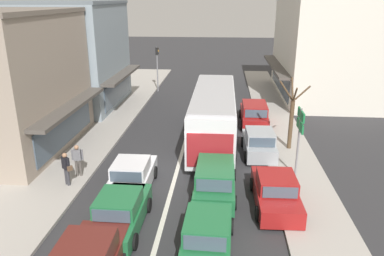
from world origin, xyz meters
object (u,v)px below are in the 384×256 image
(parked_hatchback_kerb_second, at_px, (259,143))
(traffic_light_downstreet, at_px, (157,62))
(sedan_behind_bus_mid, at_px, (132,177))
(wagon_queue_far_back, at_px, (215,179))
(directional_road_sign, at_px, (300,127))
(city_bus, at_px, (214,112))
(street_tree_right, at_px, (291,118))
(parked_sedan_kerb_front, at_px, (276,192))
(parked_wagon_kerb_third, at_px, (254,114))
(sedan_adjacent_lane_trail, at_px, (120,213))
(hatchback_adjacent_lane_lead, at_px, (207,235))
(pedestrian_browsing_midblock, at_px, (78,158))
(pedestrian_with_handbag_near, at_px, (66,167))

(parked_hatchback_kerb_second, distance_m, traffic_light_downstreet, 17.21)
(sedan_behind_bus_mid, distance_m, wagon_queue_far_back, 3.90)
(directional_road_sign, bearing_deg, parked_hatchback_kerb_second, 120.49)
(parked_hatchback_kerb_second, bearing_deg, city_bus, 142.59)
(city_bus, xyz_separation_m, parked_hatchback_kerb_second, (2.68, -2.05, -1.17))
(traffic_light_downstreet, bearing_deg, street_tree_right, -53.60)
(sedan_behind_bus_mid, height_order, parked_hatchback_kerb_second, parked_hatchback_kerb_second)
(parked_sedan_kerb_front, height_order, street_tree_right, street_tree_right)
(parked_wagon_kerb_third, bearing_deg, traffic_light_downstreet, 132.62)
(sedan_adjacent_lane_trail, bearing_deg, parked_wagon_kerb_third, 65.51)
(parked_sedan_kerb_front, xyz_separation_m, parked_wagon_kerb_third, (-0.14, 11.15, 0.08))
(sedan_adjacent_lane_trail, xyz_separation_m, street_tree_right, (7.86, 8.72, 1.32))
(parked_sedan_kerb_front, xyz_separation_m, street_tree_right, (1.61, 6.47, 1.32))
(city_bus, relative_size, wagon_queue_far_back, 2.41)
(traffic_light_downstreet, bearing_deg, hatchback_adjacent_lane_lead, -76.15)
(sedan_adjacent_lane_trail, relative_size, traffic_light_downstreet, 1.00)
(street_tree_right, bearing_deg, wagon_queue_far_back, -126.62)
(sedan_adjacent_lane_trail, relative_size, parked_sedan_kerb_front, 0.99)
(hatchback_adjacent_lane_lead, xyz_separation_m, parked_hatchback_kerb_second, (2.54, 8.98, 0.00))
(hatchback_adjacent_lane_lead, bearing_deg, street_tree_right, 66.08)
(hatchback_adjacent_lane_lead, relative_size, street_tree_right, 0.89)
(sedan_adjacent_lane_trail, height_order, parked_wagon_kerb_third, parked_wagon_kerb_third)
(directional_road_sign, relative_size, pedestrian_browsing_midblock, 2.21)
(traffic_light_downstreet, bearing_deg, sedan_behind_bus_mid, -83.75)
(hatchback_adjacent_lane_lead, distance_m, traffic_light_downstreet, 24.65)
(sedan_adjacent_lane_trail, distance_m, parked_hatchback_kerb_second, 9.84)
(wagon_queue_far_back, xyz_separation_m, parked_sedan_kerb_front, (2.63, -0.77, -0.08))
(sedan_behind_bus_mid, height_order, directional_road_sign, directional_road_sign)
(parked_sedan_kerb_front, bearing_deg, city_bus, 111.07)
(city_bus, bearing_deg, sedan_adjacent_lane_trail, -108.63)
(wagon_queue_far_back, relative_size, hatchback_adjacent_lane_lead, 1.21)
(city_bus, relative_size, sedan_adjacent_lane_trail, 2.58)
(street_tree_right, distance_m, pedestrian_with_handbag_near, 12.60)
(parked_sedan_kerb_front, distance_m, parked_hatchback_kerb_second, 5.55)
(directional_road_sign, distance_m, street_tree_right, 3.73)
(pedestrian_with_handbag_near, bearing_deg, traffic_light_downstreet, 87.22)
(parked_wagon_kerb_third, height_order, street_tree_right, street_tree_right)
(traffic_light_downstreet, xyz_separation_m, street_tree_right, (10.27, -13.94, -0.88))
(parked_hatchback_kerb_second, distance_m, pedestrian_with_handbag_near, 10.50)
(sedan_behind_bus_mid, distance_m, parked_hatchback_kerb_second, 7.84)
(wagon_queue_far_back, height_order, hatchback_adjacent_lane_lead, wagon_queue_far_back)
(traffic_light_downstreet, bearing_deg, parked_sedan_kerb_front, -66.99)
(hatchback_adjacent_lane_lead, distance_m, parked_sedan_kerb_front, 4.42)
(parked_hatchback_kerb_second, distance_m, street_tree_right, 2.43)
(city_bus, relative_size, parked_hatchback_kerb_second, 2.89)
(hatchback_adjacent_lane_lead, bearing_deg, traffic_light_downstreet, 103.85)
(directional_road_sign, bearing_deg, parked_sedan_kerb_front, -115.73)
(wagon_queue_far_back, xyz_separation_m, parked_hatchback_kerb_second, (2.38, 4.78, -0.04))
(hatchback_adjacent_lane_lead, xyz_separation_m, traffic_light_downstreet, (-5.88, 23.84, 2.15))
(parked_sedan_kerb_front, bearing_deg, sedan_adjacent_lane_trail, -160.16)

